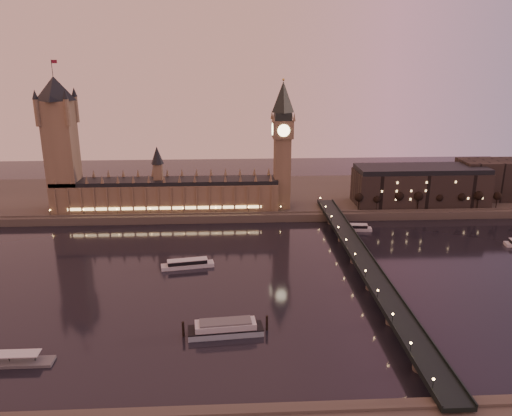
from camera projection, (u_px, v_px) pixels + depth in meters
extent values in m
plane|color=black|center=(212.00, 278.00, 297.94)|extent=(700.00, 700.00, 0.00)
cube|color=#423D35|center=(250.00, 197.00, 455.82)|extent=(560.00, 130.00, 6.00)
cube|color=brown|center=(167.00, 196.00, 406.26)|extent=(180.00, 26.00, 22.00)
cube|color=black|center=(166.00, 181.00, 402.51)|extent=(180.00, 22.00, 3.20)
cube|color=#FFCC7F|center=(165.00, 208.00, 395.18)|extent=(153.00, 0.25, 2.20)
cube|color=brown|center=(62.00, 157.00, 392.50)|extent=(22.00, 22.00, 88.00)
cone|color=black|center=(54.00, 88.00, 376.71)|extent=(31.68, 31.68, 18.00)
cylinder|color=black|center=(52.00, 68.00, 372.24)|extent=(0.44, 0.44, 12.00)
cube|color=maroon|center=(54.00, 62.00, 371.01)|extent=(4.00, 0.15, 2.50)
cube|color=brown|center=(282.00, 173.00, 405.51)|extent=(13.00, 13.00, 58.00)
cube|color=brown|center=(283.00, 129.00, 394.79)|extent=(16.00, 16.00, 14.00)
cylinder|color=#FFEAA5|center=(284.00, 131.00, 386.99)|extent=(9.60, 0.35, 9.60)
cylinder|color=#FFEAA5|center=(272.00, 129.00, 394.39)|extent=(0.35, 9.60, 9.60)
cube|color=black|center=(283.00, 116.00, 391.81)|extent=(13.00, 13.00, 6.00)
cone|color=black|center=(283.00, 97.00, 387.34)|extent=(17.68, 17.68, 24.00)
sphere|color=gold|center=(283.00, 80.00, 383.46)|extent=(2.00, 2.00, 2.00)
cube|color=black|center=(364.00, 263.00, 300.07)|extent=(13.00, 260.00, 2.00)
cube|color=black|center=(354.00, 261.00, 299.32)|extent=(0.60, 260.00, 1.00)
cube|color=black|center=(375.00, 260.00, 299.93)|extent=(0.60, 260.00, 1.00)
cube|color=black|center=(420.00, 187.00, 421.49)|extent=(110.00, 36.00, 28.00)
cube|color=black|center=(422.00, 169.00, 416.73)|extent=(108.00, 34.00, 4.00)
cube|color=black|center=(494.00, 179.00, 435.48)|extent=(60.00, 30.00, 34.00)
cylinder|color=black|center=(358.00, 205.00, 404.29)|extent=(0.70, 0.70, 9.63)
sphere|color=black|center=(359.00, 199.00, 402.79)|extent=(6.42, 6.42, 6.42)
cylinder|color=black|center=(378.00, 205.00, 405.11)|extent=(0.70, 0.70, 9.63)
sphere|color=black|center=(379.00, 199.00, 403.61)|extent=(6.42, 6.42, 6.42)
cylinder|color=black|center=(399.00, 204.00, 405.93)|extent=(0.70, 0.70, 9.63)
sphere|color=black|center=(399.00, 198.00, 404.43)|extent=(6.42, 6.42, 6.42)
cylinder|color=black|center=(419.00, 204.00, 406.75)|extent=(0.70, 0.70, 9.63)
sphere|color=black|center=(420.00, 198.00, 405.25)|extent=(6.42, 6.42, 6.42)
cylinder|color=black|center=(439.00, 204.00, 407.57)|extent=(0.70, 0.70, 9.63)
sphere|color=black|center=(440.00, 198.00, 406.07)|extent=(6.42, 6.42, 6.42)
cylinder|color=black|center=(459.00, 203.00, 408.39)|extent=(0.70, 0.70, 9.63)
sphere|color=black|center=(460.00, 197.00, 406.90)|extent=(6.42, 6.42, 6.42)
cylinder|color=black|center=(479.00, 203.00, 409.22)|extent=(0.70, 0.70, 9.63)
sphere|color=black|center=(480.00, 197.00, 407.72)|extent=(6.42, 6.42, 6.42)
cylinder|color=black|center=(499.00, 203.00, 410.04)|extent=(0.70, 0.70, 9.63)
sphere|color=black|center=(500.00, 197.00, 408.54)|extent=(6.42, 6.42, 6.42)
cube|color=silver|center=(188.00, 265.00, 312.72)|extent=(33.56, 12.46, 2.41)
cube|color=black|center=(187.00, 262.00, 312.00)|extent=(24.93, 9.78, 2.41)
cube|color=silver|center=(187.00, 260.00, 311.58)|extent=(25.62, 10.17, 0.44)
cube|color=silver|center=(354.00, 229.00, 377.75)|extent=(27.15, 9.06, 2.26)
cube|color=black|center=(354.00, 226.00, 377.07)|extent=(20.14, 7.23, 2.26)
cube|color=silver|center=(354.00, 224.00, 376.68)|extent=(20.69, 7.55, 0.41)
cube|color=#8DA6B4|center=(226.00, 331.00, 238.26)|extent=(36.45, 13.17, 2.90)
cube|color=black|center=(226.00, 328.00, 237.75)|extent=(36.45, 13.17, 0.56)
cube|color=silver|center=(225.00, 325.00, 237.23)|extent=(29.68, 11.47, 2.90)
cube|color=#595B5E|center=(225.00, 322.00, 236.68)|extent=(25.14, 9.96, 0.78)
cylinder|color=black|center=(183.00, 329.00, 235.83)|extent=(1.23, 1.23, 7.59)
cylinder|color=black|center=(267.00, 323.00, 241.20)|extent=(1.23, 1.23, 7.59)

